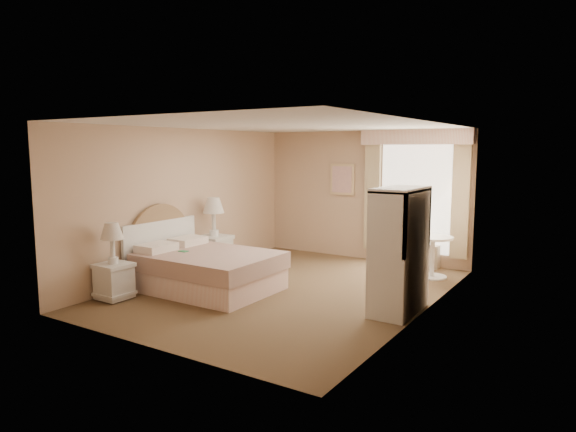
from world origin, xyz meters
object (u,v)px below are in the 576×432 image
Objects in this scene: nightstand_near at (114,271)px; cafe_chair at (416,237)px; armoire at (400,261)px; nightstand_far at (214,243)px; bed at (204,268)px; round_table at (433,250)px.

cafe_chair is (3.02, 4.22, 0.17)m from nightstand_near.
armoire is (3.65, 1.65, 0.28)m from nightstand_near.
armoire is at bearing -8.36° from nightstand_far.
nightstand_near is (-0.71, -1.11, 0.08)m from bed.
nightstand_near reaches higher than cafe_chair.
cafe_chair is 2.65m from armoire.
armoire is at bearing -84.96° from round_table.
nightstand_far is (0.00, 2.19, 0.07)m from nightstand_near.
bed is 1.24× the size of armoire.
nightstand_near is 2.19m from nightstand_far.
nightstand_near is 0.66× the size of armoire.
nightstand_near is 1.56× the size of round_table.
bed is 2.05× the size of cafe_chair.
nightstand_far is 3.70m from armoire.
nightstand_near reaches higher than round_table.
nightstand_far reaches higher than round_table.
bed is 3.88m from cafe_chair.
round_table is (3.47, 3.72, 0.05)m from nightstand_near.
bed is 1.30m from nightstand_far.
bed is 3.01m from armoire.
bed is 1.33m from nightstand_near.
nightstand_near is at bearing -122.65° from bed.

